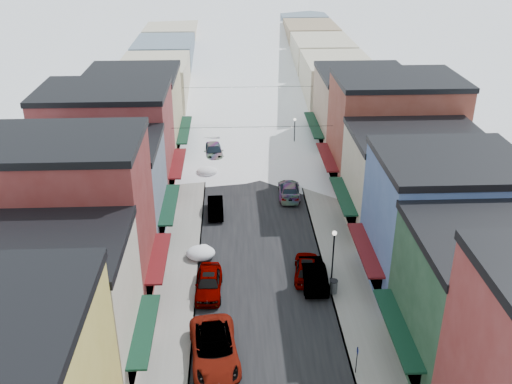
{
  "coord_description": "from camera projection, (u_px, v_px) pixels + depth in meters",
  "views": [
    {
      "loc": [
        -2.13,
        -14.83,
        25.51
      ],
      "look_at": [
        0.0,
        32.46,
        2.52
      ],
      "focal_mm": 40.0,
      "sensor_mm": 36.0,
      "label": 1
    }
  ],
  "objects": [
    {
      "name": "bldg_l_brick_near",
      "position": [
        68.0,
        222.0,
        39.69
      ],
      "size": [
        12.3,
        8.2,
        12.5
      ],
      "color": "maroon",
      "rests_on": "ground"
    },
    {
      "name": "car_white_suv",
      "position": [
        214.0,
        349.0,
        35.96
      ],
      "size": [
        3.59,
        6.62,
        1.76
      ],
      "primitive_type": "imported",
      "rotation": [
        0.0,
        0.0,
        0.11
      ],
      "color": "silver",
      "rests_on": "ground"
    },
    {
      "name": "bldg_l_cream",
      "position": [
        45.0,
        311.0,
        33.17
      ],
      "size": [
        11.3,
        8.2,
        9.5
      ],
      "color": "beige",
      "rests_on": "ground"
    },
    {
      "name": "parking_sign",
      "position": [
        357.0,
        358.0,
        34.59
      ],
      "size": [
        0.05,
        0.27,
        2.01
      ],
      "color": "black",
      "rests_on": "sidewalk_right"
    },
    {
      "name": "snow_pile_far",
      "position": [
        207.0,
        171.0,
        61.98
      ],
      "size": [
        2.28,
        2.6,
        0.96
      ],
      "color": "white",
      "rests_on": "ground"
    },
    {
      "name": "car_green_sedan",
      "position": [
        313.0,
        274.0,
        43.57
      ],
      "size": [
        1.79,
        5.09,
        1.68
      ],
      "primitive_type": "imported",
      "rotation": [
        0.0,
        0.0,
        3.14
      ],
      "color": "black",
      "rests_on": "ground"
    },
    {
      "name": "bldg_r_cream",
      "position": [
        413.0,
        181.0,
        50.1
      ],
      "size": [
        12.3,
        9.2,
        9.0
      ],
      "color": "#B5AC92",
      "rests_on": "ground"
    },
    {
      "name": "car_lane_silver",
      "position": [
        239.0,
        116.0,
        78.0
      ],
      "size": [
        1.98,
        4.57,
        1.54
      ],
      "primitive_type": "imported",
      "rotation": [
        0.0,
        0.0,
        0.04
      ],
      "color": "#A1A3A9",
      "rests_on": "ground"
    },
    {
      "name": "streetlamp_far",
      "position": [
        295.0,
        130.0,
        67.39
      ],
      "size": [
        0.33,
        0.33,
        4.0
      ],
      "color": "black",
      "rests_on": "sidewalk_right"
    },
    {
      "name": "curb_left",
      "position": [
        210.0,
        121.0,
        78.23
      ],
      "size": [
        0.1,
        160.0,
        0.15
      ],
      "primitive_type": "cube",
      "color": "slate",
      "rests_on": "ground"
    },
    {
      "name": "car_silver_sedan",
      "position": [
        209.0,
        283.0,
        42.52
      ],
      "size": [
        2.06,
        4.85,
        1.64
      ],
      "primitive_type": "imported",
      "rotation": [
        0.0,
        0.0,
        -0.03
      ],
      "color": "gray",
      "rests_on": "ground"
    },
    {
      "name": "bldg_r_blue",
      "position": [
        443.0,
        223.0,
        41.66
      ],
      "size": [
        11.3,
        9.2,
        10.5
      ],
      "color": "#405A92",
      "rests_on": "ground"
    },
    {
      "name": "distant_blocks",
      "position": [
        243.0,
        55.0,
        97.39
      ],
      "size": [
        34.0,
        55.0,
        8.0
      ],
      "color": "gray",
      "rests_on": "ground"
    },
    {
      "name": "car_silver_wagon",
      "position": [
        214.0,
        151.0,
        66.29
      ],
      "size": [
        2.76,
        5.72,
        1.61
      ],
      "primitive_type": "imported",
      "rotation": [
        0.0,
        0.0,
        0.09
      ],
      "color": "gray",
      "rests_on": "ground"
    },
    {
      "name": "bldg_r_tan",
      "position": [
        362.0,
        111.0,
        67.04
      ],
      "size": [
        11.3,
        11.2,
        9.5
      ],
      "color": "#957661",
      "rests_on": "ground"
    },
    {
      "name": "car_dark_hatch",
      "position": [
        215.0,
        208.0,
        53.78
      ],
      "size": [
        1.6,
        4.21,
        1.37
      ],
      "primitive_type": "imported",
      "rotation": [
        0.0,
        0.0,
        0.04
      ],
      "color": "black",
      "rests_on": "ground"
    },
    {
      "name": "bldg_r_brick_far",
      "position": [
        393.0,
        132.0,
        57.66
      ],
      "size": [
        13.3,
        9.2,
        11.5
      ],
      "color": "maroon",
      "rests_on": "ground"
    },
    {
      "name": "road",
      "position": [
        247.0,
        121.0,
        78.47
      ],
      "size": [
        10.0,
        160.0,
        0.01
      ],
      "primitive_type": "cube",
      "color": "black",
      "rests_on": "ground"
    },
    {
      "name": "trash_can",
      "position": [
        333.0,
        286.0,
        42.34
      ],
      "size": [
        0.63,
        0.63,
        1.07
      ],
      "color": "#535558",
      "rests_on": "sidewalk_right"
    },
    {
      "name": "streetlamp_near",
      "position": [
        333.0,
        249.0,
        42.89
      ],
      "size": [
        0.36,
        0.36,
        4.31
      ],
      "color": "black",
      "rests_on": "sidewalk_right"
    },
    {
      "name": "car_gray_suv",
      "position": [
        307.0,
        268.0,
        44.41
      ],
      "size": [
        2.46,
        4.87,
        1.59
      ],
      "primitive_type": "imported",
      "rotation": [
        0.0,
        0.0,
        3.01
      ],
      "color": "#94989D",
      "rests_on": "ground"
    },
    {
      "name": "bldg_r_green",
      "position": [
        493.0,
        304.0,
        33.79
      ],
      "size": [
        11.3,
        9.2,
        9.5
      ],
      "color": "#1F402A",
      "rests_on": "ground"
    },
    {
      "name": "overhead_cables",
      "position": [
        250.0,
        105.0,
        64.53
      ],
      "size": [
        16.4,
        15.04,
        0.04
      ],
      "color": "black",
      "rests_on": "ground"
    },
    {
      "name": "bldg_l_tan",
      "position": [
        134.0,
        115.0,
        64.96
      ],
      "size": [
        11.3,
        11.2,
        10.0
      ],
      "color": "tan",
      "rests_on": "ground"
    },
    {
      "name": "car_black_sedan",
      "position": [
        289.0,
        190.0,
        57.1
      ],
      "size": [
        2.36,
        5.29,
        1.51
      ],
      "primitive_type": "imported",
      "rotation": [
        0.0,
        0.0,
        3.09
      ],
      "color": "black",
      "rests_on": "ground"
    },
    {
      "name": "sidewalk_left",
      "position": [
        199.0,
        121.0,
        78.17
      ],
      "size": [
        3.2,
        160.0,
        0.15
      ],
      "primitive_type": "cube",
      "color": "gray",
      "rests_on": "ground"
    },
    {
      "name": "curb_right",
      "position": [
        284.0,
        120.0,
        78.64
      ],
      "size": [
        0.1,
        160.0,
        0.15
      ],
      "primitive_type": "cube",
      "color": "slate",
      "rests_on": "ground"
    },
    {
      "name": "sidewalk_right",
      "position": [
        295.0,
        120.0,
        78.7
      ],
      "size": [
        3.2,
        160.0,
        0.15
      ],
      "primitive_type": "cube",
      "color": "gray",
      "rests_on": "ground"
    },
    {
      "name": "snow_pile_mid",
      "position": [
        201.0,
        253.0,
        46.98
      ],
      "size": [
        2.4,
        2.68,
        1.02
      ],
      "color": "white",
      "rests_on": "ground"
    },
    {
      "name": "bldg_l_grayblue",
      "position": [
        102.0,
        192.0,
        48.11
      ],
      "size": [
        11.3,
        9.2,
        9.0
      ],
      "color": "slate",
      "rests_on": "ground"
    },
    {
      "name": "car_lane_white",
      "position": [
        257.0,
        95.0,
        87.87
      ],
      "size": [
        2.56,
        4.92,
        1.32
      ],
      "primitive_type": "imported",
      "rotation": [
        0.0,
        0.0,
        3.22
      ],
      "color": "white",
      "rests_on": "ground"
    },
    {
      "name": "bldg_l_brick_far",
      "position": [
        109.0,
        143.0,
        55.72
      ],
      "size": [
        13.3,
        9.2,
        11.0
      ],
      "color": "maroon",
      "rests_on": "ground"
    }
  ]
}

